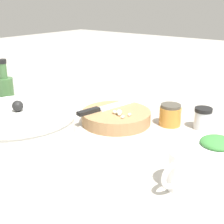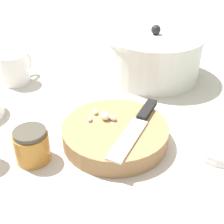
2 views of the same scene
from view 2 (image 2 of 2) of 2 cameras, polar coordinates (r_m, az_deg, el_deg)
ground_plane at (r=0.78m, az=-1.94°, el=-0.96°), size 5.00×5.00×0.00m
cutting_board at (r=0.69m, az=0.59°, el=-4.04°), size 0.23×0.23×0.04m
chef_knife at (r=0.68m, az=4.75°, el=-2.20°), size 0.07×0.23×0.01m
garlic_cloves at (r=0.70m, az=-1.58°, el=-0.71°), size 0.07×0.05×0.02m
coffee_mug at (r=0.97m, az=-17.40°, el=7.63°), size 0.08×0.12×0.09m
plate_stack at (r=0.74m, az=19.31°, el=-4.50°), size 0.18×0.18×0.02m
honey_jar at (r=0.66m, az=-14.45°, el=-5.95°), size 0.07×0.07×0.07m
stock_pot at (r=0.97m, az=7.66°, el=10.19°), size 0.29×0.29×0.16m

